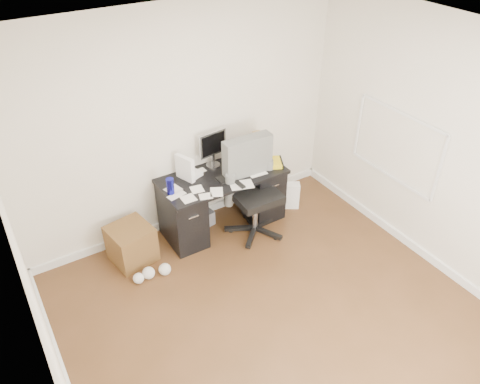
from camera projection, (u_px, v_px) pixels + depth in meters
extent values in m
plane|color=#492F17|center=(280.00, 322.00, 4.68)|extent=(4.00, 4.00, 0.00)
cube|color=beige|center=(183.00, 124.00, 5.31)|extent=(4.00, 0.02, 2.70)
cube|color=beige|center=(41.00, 314.00, 3.05)|extent=(0.02, 4.00, 2.70)
cube|color=beige|center=(446.00, 153.00, 4.77)|extent=(0.02, 4.00, 2.70)
cube|color=white|center=(299.00, 57.00, 3.14)|extent=(4.00, 4.00, 0.02)
cube|color=white|center=(190.00, 215.00, 6.04)|extent=(4.00, 0.03, 0.10)
cube|color=white|center=(417.00, 249.00, 5.51)|extent=(0.03, 4.00, 0.10)
cube|color=black|center=(222.00, 176.00, 5.55)|extent=(1.50, 0.70, 0.04)
cube|color=black|center=(183.00, 216.00, 5.52)|extent=(0.40, 0.60, 0.71)
cube|color=black|center=(260.00, 189.00, 6.00)|extent=(0.40, 0.60, 0.71)
cube|color=black|center=(210.00, 182.00, 5.93)|extent=(0.70, 0.03, 0.51)
cube|color=black|center=(234.00, 175.00, 5.50)|extent=(0.43, 0.17, 0.02)
sphere|color=#ADAEB2|center=(260.00, 166.00, 5.64)|extent=(0.07, 0.07, 0.06)
cylinder|color=#14168E|center=(170.00, 186.00, 5.17)|extent=(0.10, 0.10, 0.19)
cube|color=white|center=(185.00, 168.00, 5.38)|extent=(0.20, 0.28, 0.30)
cube|color=#A07F4D|center=(260.00, 145.00, 5.83)|extent=(0.15, 0.26, 0.29)
cube|color=yellow|center=(274.00, 162.00, 5.72)|extent=(0.29, 0.32, 0.04)
cube|color=beige|center=(273.00, 188.00, 6.28)|extent=(0.20, 0.41, 0.40)
cube|color=white|center=(289.00, 195.00, 6.18)|extent=(0.33, 0.30, 0.36)
cube|color=#493415|center=(131.00, 244.00, 5.32)|extent=(0.52, 0.52, 0.45)
cube|color=slate|center=(199.00, 218.00, 5.91)|extent=(0.37, 0.32, 0.19)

